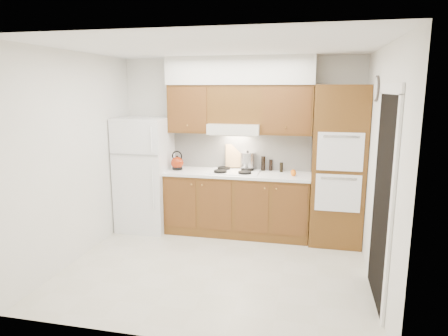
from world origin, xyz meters
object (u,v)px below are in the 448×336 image
object	(u,v)px
stock_pot	(247,161)
kettle	(177,163)
oven_cabinet	(338,166)
fridge	(145,174)

from	to	relation	value
stock_pot	kettle	bearing A→B (deg)	-168.59
oven_cabinet	kettle	bearing A→B (deg)	179.75
oven_cabinet	kettle	distance (m)	2.34
fridge	kettle	distance (m)	0.54
oven_cabinet	stock_pot	distance (m)	1.31
kettle	oven_cabinet	bearing A→B (deg)	22.80
kettle	stock_pot	xyz separation A→B (m)	(1.04, 0.21, 0.04)
oven_cabinet	stock_pot	size ratio (longest dim) A/B	9.55
oven_cabinet	fridge	bearing A→B (deg)	-179.30
kettle	stock_pot	size ratio (longest dim) A/B	0.83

